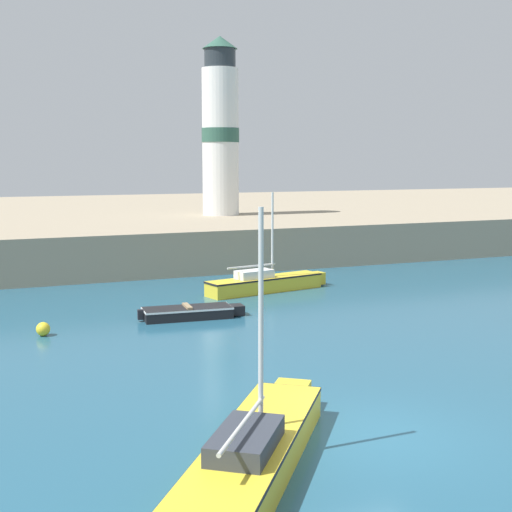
% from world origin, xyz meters
% --- Properties ---
extents(ground_plane, '(200.00, 200.00, 0.00)m').
position_xyz_m(ground_plane, '(0.00, 0.00, 0.00)').
color(ground_plane, '#235670').
extents(quay_seawall, '(120.00, 40.00, 2.25)m').
position_xyz_m(quay_seawall, '(0.00, 41.29, 1.13)').
color(quay_seawall, gray).
rests_on(quay_seawall, ground).
extents(sailboat_yellow_1, '(6.13, 2.22, 4.39)m').
position_xyz_m(sailboat_yellow_1, '(4.52, 16.20, 0.42)').
color(sailboat_yellow_1, yellow).
rests_on(sailboat_yellow_1, ground).
extents(dinghy_black_3, '(3.98, 1.46, 0.50)m').
position_xyz_m(dinghy_black_3, '(-0.21, 12.34, 0.24)').
color(dinghy_black_3, black).
rests_on(dinghy_black_3, ground).
extents(sailboat_yellow_4, '(5.18, 6.29, 4.93)m').
position_xyz_m(sailboat_yellow_4, '(-3.01, -0.54, 0.42)').
color(sailboat_yellow_4, yellow).
rests_on(sailboat_yellow_4, ground).
extents(mooring_buoy, '(0.46, 0.46, 0.46)m').
position_xyz_m(mooring_buoy, '(-5.51, 11.68, 0.23)').
color(mooring_buoy, yellow).
rests_on(mooring_buoy, ground).
extents(lighthouse, '(2.42, 2.42, 11.37)m').
position_xyz_m(lighthouse, '(8.00, 31.43, 7.74)').
color(lighthouse, silver).
rests_on(lighthouse, quay_seawall).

